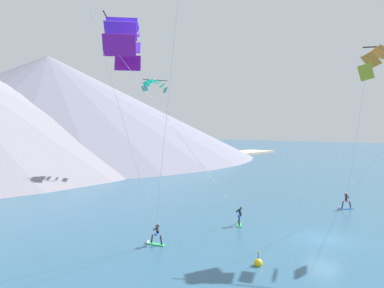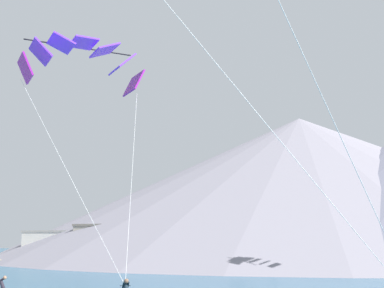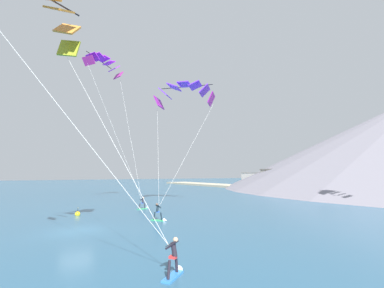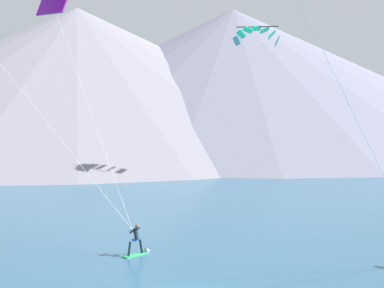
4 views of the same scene
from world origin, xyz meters
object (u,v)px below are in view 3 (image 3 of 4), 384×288
(kitesurfer_near_lead, at_px, (175,263))
(parafoil_kite_near_lead, at_px, (41,9))
(parafoil_kite_mid_center, at_px, (185,92))
(kitesurfer_near_trail, at_px, (144,206))
(race_marker_buoy, at_px, (78,214))
(parafoil_kite_near_trail, at_px, (104,64))
(kitesurfer_mid_center, at_px, (159,215))

(kitesurfer_near_lead, relative_size, parafoil_kite_near_lead, 0.13)
(kitesurfer_near_lead, bearing_deg, parafoil_kite_near_lead, -135.53)
(parafoil_kite_near_lead, distance_m, parafoil_kite_mid_center, 22.98)
(kitesurfer_near_lead, bearing_deg, kitesurfer_near_trail, 162.64)
(kitesurfer_near_lead, height_order, kitesurfer_near_trail, kitesurfer_near_lead)
(kitesurfer_near_trail, xyz_separation_m, race_marker_buoy, (1.24, -8.17, -0.28))
(parafoil_kite_near_trail, xyz_separation_m, parafoil_kite_mid_center, (8.03, 9.64, -5.04))
(kitesurfer_near_trail, height_order, parafoil_kite_near_lead, parafoil_kite_near_lead)
(parafoil_kite_near_trail, bearing_deg, kitesurfer_mid_center, 9.81)
(kitesurfer_near_trail, height_order, parafoil_kite_near_trail, parafoil_kite_near_trail)
(kitesurfer_mid_center, xyz_separation_m, race_marker_buoy, (-7.70, -6.40, -0.38))
(kitesurfer_near_trail, distance_m, kitesurfer_mid_center, 9.11)
(parafoil_kite_near_lead, bearing_deg, kitesurfer_near_lead, 44.47)
(kitesurfer_near_trail, distance_m, parafoil_kite_near_trail, 22.28)
(parafoil_kite_near_trail, height_order, race_marker_buoy, parafoil_kite_near_trail)
(kitesurfer_near_trail, bearing_deg, kitesurfer_mid_center, -11.25)
(kitesurfer_near_trail, height_order, parafoil_kite_mid_center, parafoil_kite_mid_center)
(kitesurfer_mid_center, relative_size, race_marker_buoy, 1.74)
(parafoil_kite_mid_center, distance_m, race_marker_buoy, 20.95)
(kitesurfer_mid_center, distance_m, parafoil_kite_mid_center, 18.71)
(kitesurfer_near_lead, distance_m, kitesurfer_mid_center, 13.86)
(kitesurfer_near_lead, relative_size, race_marker_buoy, 1.78)
(race_marker_buoy, bearing_deg, parafoil_kite_near_trail, 153.97)
(parafoil_kite_near_trail, relative_size, race_marker_buoy, 20.73)
(kitesurfer_near_lead, xyz_separation_m, parafoil_kite_mid_center, (-20.24, 12.04, 15.71))
(parafoil_kite_mid_center, bearing_deg, kitesurfer_mid_center, -43.62)
(kitesurfer_near_trail, xyz_separation_m, parafoil_kite_near_trail, (-6.42, -4.43, 20.87))
(parafoil_kite_near_lead, height_order, parafoil_kite_near_trail, parafoil_kite_near_trail)
(kitesurfer_near_lead, distance_m, parafoil_kite_mid_center, 28.31)
(kitesurfer_near_lead, xyz_separation_m, parafoil_kite_near_trail, (-28.27, 2.40, 20.75))
(kitesurfer_mid_center, bearing_deg, parafoil_kite_near_trail, -170.19)
(parafoil_kite_near_lead, height_order, race_marker_buoy, parafoil_kite_near_lead)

